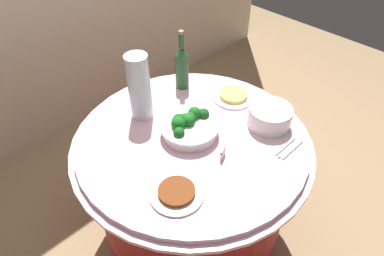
# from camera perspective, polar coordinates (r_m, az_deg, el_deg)

# --- Properties ---
(ground_plane) EXTENTS (6.00, 6.00, 0.00)m
(ground_plane) POSITION_cam_1_polar(r_m,az_deg,el_deg) (2.19, 0.00, -15.66)
(ground_plane) COLOR #9E7F5B
(buffet_table) EXTENTS (1.16, 1.16, 0.74)m
(buffet_table) POSITION_cam_1_polar(r_m,az_deg,el_deg) (1.88, 0.00, -9.48)
(buffet_table) COLOR maroon
(buffet_table) RESTS_ON ground_plane
(broccoli_bowl) EXTENTS (0.28, 0.28, 0.12)m
(broccoli_bowl) POSITION_cam_1_polar(r_m,az_deg,el_deg) (1.60, -0.57, 0.31)
(broccoli_bowl) COLOR white
(broccoli_bowl) RESTS_ON buffet_table
(plate_stack) EXTENTS (0.21, 0.21, 0.10)m
(plate_stack) POSITION_cam_1_polar(r_m,az_deg,el_deg) (1.69, 12.93, 1.91)
(plate_stack) COLOR white
(plate_stack) RESTS_ON buffet_table
(wine_bottle) EXTENTS (0.07, 0.07, 0.34)m
(wine_bottle) POSITION_cam_1_polar(r_m,az_deg,el_deg) (1.87, -1.71, 10.30)
(wine_bottle) COLOR #214C26
(wine_bottle) RESTS_ON buffet_table
(decorative_fruit_vase) EXTENTS (0.11, 0.11, 0.34)m
(decorative_fruit_vase) POSITION_cam_1_polar(r_m,az_deg,el_deg) (1.66, -8.79, 6.32)
(decorative_fruit_vase) COLOR silver
(decorative_fruit_vase) RESTS_ON buffet_table
(serving_tongs) EXTENTS (0.17, 0.05, 0.01)m
(serving_tongs) POSITION_cam_1_polar(r_m,az_deg,el_deg) (1.61, 15.91, -3.38)
(serving_tongs) COLOR silver
(serving_tongs) RESTS_ON buffet_table
(food_plate_stir_fry) EXTENTS (0.22, 0.22, 0.03)m
(food_plate_stir_fry) POSITION_cam_1_polar(r_m,az_deg,el_deg) (1.37, -2.60, -10.82)
(food_plate_stir_fry) COLOR white
(food_plate_stir_fry) RESTS_ON buffet_table
(food_plate_noodles) EXTENTS (0.22, 0.22, 0.03)m
(food_plate_noodles) POSITION_cam_1_polar(r_m,az_deg,el_deg) (1.85, 6.92, 5.36)
(food_plate_noodles) COLOR white
(food_plate_noodles) RESTS_ON buffet_table
(label_placard_front) EXTENTS (0.05, 0.03, 0.05)m
(label_placard_front) POSITION_cam_1_polar(r_m,az_deg,el_deg) (1.50, 5.27, -4.08)
(label_placard_front) COLOR white
(label_placard_front) RESTS_ON buffet_table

